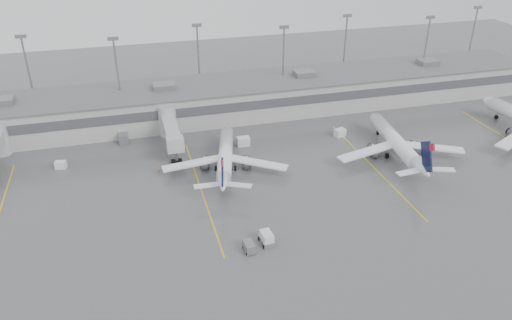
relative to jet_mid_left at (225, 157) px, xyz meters
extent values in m
plane|color=#4C4C4F|center=(11.40, -30.88, -2.80)|extent=(260.00, 260.00, 0.00)
cube|color=#A7A7A2|center=(11.40, 27.12, 1.20)|extent=(150.00, 16.00, 8.00)
cube|color=#47474C|center=(11.40, 19.07, 2.20)|extent=(150.00, 0.15, 2.20)
cube|color=#606060|center=(11.40, 27.12, 5.25)|extent=(152.00, 17.00, 0.30)
cube|color=slate|center=(-43.60, 27.12, 6.00)|extent=(5.00, 4.00, 1.30)
cube|color=slate|center=(61.40, 27.12, 6.00)|extent=(5.00, 4.00, 1.30)
cylinder|color=gray|center=(-38.60, 36.62, 7.20)|extent=(0.44, 0.44, 20.00)
cube|color=slate|center=(-38.60, 36.62, 17.40)|extent=(2.40, 0.50, 0.80)
cylinder|color=gray|center=(-18.60, 29.12, 7.20)|extent=(0.44, 0.44, 20.00)
cube|color=slate|center=(-18.60, 29.12, 17.40)|extent=(2.40, 0.50, 0.80)
cylinder|color=gray|center=(1.40, 36.62, 7.20)|extent=(0.44, 0.44, 20.00)
cube|color=slate|center=(1.40, 36.62, 17.40)|extent=(2.40, 0.50, 0.80)
cylinder|color=gray|center=(21.40, 29.12, 7.20)|extent=(0.44, 0.44, 20.00)
cube|color=slate|center=(21.40, 29.12, 17.40)|extent=(2.40, 0.50, 0.80)
cylinder|color=gray|center=(41.40, 36.62, 7.20)|extent=(0.44, 0.44, 20.00)
cube|color=slate|center=(41.40, 36.62, 17.40)|extent=(2.40, 0.50, 0.80)
cylinder|color=gray|center=(61.40, 29.12, 7.20)|extent=(0.44, 0.44, 20.00)
cube|color=slate|center=(61.40, 29.12, 17.40)|extent=(2.40, 0.50, 0.80)
cylinder|color=gray|center=(81.40, 36.62, 7.20)|extent=(0.44, 0.44, 20.00)
cube|color=slate|center=(81.40, 36.62, 17.40)|extent=(2.40, 0.50, 0.80)
cylinder|color=#A9ACAE|center=(-9.10, 19.12, 0.70)|extent=(4.00, 4.00, 7.00)
cube|color=#A9ACAE|center=(-9.10, 12.62, 1.50)|extent=(2.80, 13.00, 2.60)
cube|color=#A9ACAE|center=(-9.10, 5.12, 1.50)|extent=(3.40, 2.40, 3.00)
cylinder|color=gray|center=(-9.10, 5.12, -1.40)|extent=(0.70, 0.70, 2.80)
cube|color=black|center=(-9.10, 5.12, -2.45)|extent=(2.20, 1.20, 0.70)
cube|color=yellow|center=(-6.10, -6.88, -2.79)|extent=(0.25, 40.00, 0.01)
cube|color=yellow|center=(28.90, -6.88, -2.79)|extent=(0.25, 40.00, 0.01)
cylinder|color=white|center=(0.33, 1.30, -0.06)|extent=(7.63, 20.19, 2.75)
cone|color=white|center=(3.13, 12.30, -0.06)|extent=(3.29, 3.16, 2.75)
cone|color=white|center=(-2.67, -10.49, 0.31)|extent=(3.79, 5.11, 2.75)
cube|color=white|center=(-6.51, 0.40, -0.79)|extent=(12.03, 3.14, 0.32)
cube|color=white|center=(5.91, -2.76, -0.79)|extent=(11.33, 8.37, 0.32)
cube|color=#080D32|center=(-2.79, -10.93, 2.96)|extent=(1.54, 5.06, 5.99)
cube|color=#A40C25|center=(-3.08, -12.09, 5.34)|extent=(0.72, 1.86, 1.74)
cylinder|color=black|center=(2.37, 9.28, -2.39)|extent=(0.51, 0.88, 0.82)
cylinder|color=black|center=(-1.98, 0.00, -2.30)|extent=(0.65, 1.08, 1.01)
cylinder|color=black|center=(1.74, -0.95, -2.30)|extent=(0.65, 1.08, 1.01)
cylinder|color=white|center=(35.77, -2.59, 0.20)|extent=(5.64, 22.22, 3.00)
cone|color=white|center=(37.27, 9.73, 0.20)|extent=(3.32, 3.15, 3.00)
cone|color=white|center=(34.17, -15.81, 0.60)|extent=(3.59, 5.33, 3.00)
cube|color=white|center=(28.48, -4.53, -0.60)|extent=(13.27, 5.05, 0.35)
cube|color=white|center=(42.39, -6.22, -0.60)|extent=(12.90, 7.85, 0.35)
cube|color=#080D32|center=(34.11, -16.30, 3.51)|extent=(0.98, 5.63, 6.55)
cube|color=#A40C25|center=(33.95, -17.60, 6.11)|extent=(0.54, 2.05, 1.90)
cylinder|color=black|center=(36.86, 6.35, -2.35)|extent=(0.46, 0.94, 0.90)
cylinder|color=black|center=(33.45, -4.33, -2.25)|extent=(0.58, 1.15, 1.10)
cylinder|color=black|center=(37.62, -4.83, -2.25)|extent=(0.58, 1.15, 1.10)
cone|color=white|center=(68.57, 10.53, 0.56)|extent=(3.69, 3.50, 3.36)
cylinder|color=black|center=(69.00, 6.74, -2.30)|extent=(0.50, 1.05, 1.01)
cube|color=silver|center=(1.12, -25.03, -1.82)|extent=(1.82, 2.73, 1.96)
cube|color=slate|center=(1.12, -25.03, -2.42)|extent=(2.07, 3.18, 0.76)
cylinder|color=black|center=(0.17, -24.01, -2.50)|extent=(0.28, 0.63, 0.61)
cylinder|color=black|center=(1.91, -23.88, -2.50)|extent=(0.28, 0.63, 0.61)
cylinder|color=black|center=(0.33, -26.18, -2.50)|extent=(0.28, 0.63, 0.61)
cylinder|color=black|center=(2.07, -26.06, -2.50)|extent=(0.28, 0.63, 0.61)
cube|color=slate|center=(-2.08, -26.23, -1.96)|extent=(1.59, 2.56, 1.50)
cylinder|color=black|center=(-2.76, -25.40, -2.55)|extent=(0.23, 0.51, 0.49)
cylinder|color=black|center=(-1.40, -27.07, -2.55)|extent=(0.23, 0.51, 0.49)
cube|color=silver|center=(-31.75, 9.19, -2.05)|extent=(2.36, 1.81, 1.50)
cube|color=silver|center=(6.01, 9.30, -1.83)|extent=(2.80, 1.93, 1.94)
cube|color=silver|center=(28.25, 8.01, -1.94)|extent=(2.80, 2.27, 1.72)
cube|color=slate|center=(-19.11, 17.84, -1.80)|extent=(2.08, 3.25, 2.00)
cone|color=#FF5F05|center=(-12.89, 2.47, -2.43)|extent=(0.47, 0.47, 0.75)
cone|color=#FF5F05|center=(30.22, 9.16, -2.40)|extent=(0.50, 0.50, 0.80)
cone|color=#FF5F05|center=(66.46, 2.38, -2.48)|extent=(0.41, 0.41, 0.65)
camera|label=1|loc=(-17.33, -85.39, 46.17)|focal=35.00mm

